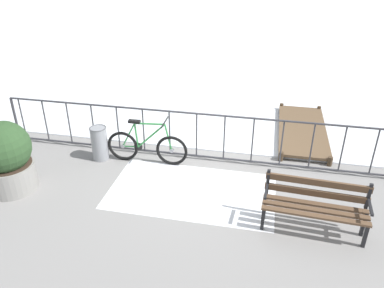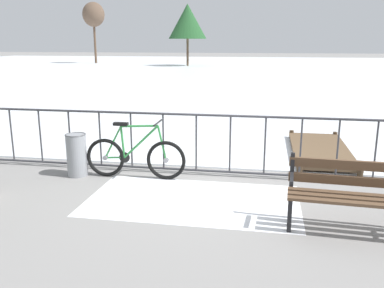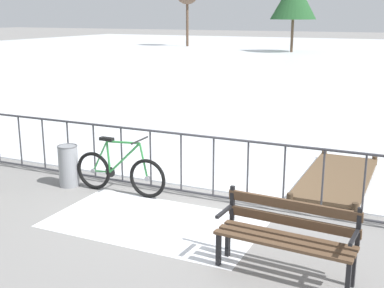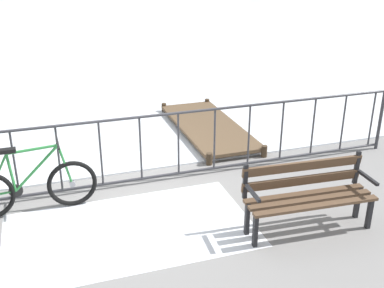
% 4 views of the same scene
% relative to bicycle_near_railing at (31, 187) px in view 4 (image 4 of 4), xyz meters
% --- Properties ---
extents(ground_plane, '(160.00, 160.00, 0.00)m').
position_rel_bicycle_near_railing_xyz_m(ground_plane, '(1.26, 0.35, -0.37)').
color(ground_plane, gray).
extents(frozen_pond, '(80.00, 56.00, 0.03)m').
position_rel_bicycle_near_railing_xyz_m(frozen_pond, '(1.26, 28.75, -0.35)').
color(frozen_pond, white).
rests_on(frozen_pond, ground).
extents(snow_patch, '(3.05, 1.74, 0.01)m').
position_rel_bicycle_near_railing_xyz_m(snow_patch, '(1.13, -0.85, -0.36)').
color(snow_patch, white).
rests_on(snow_patch, ground).
extents(railing_fence, '(9.06, 0.06, 1.07)m').
position_rel_bicycle_near_railing_xyz_m(railing_fence, '(1.26, 0.35, 0.19)').
color(railing_fence, '#38383D').
rests_on(railing_fence, ground).
extents(bicycle_near_railing, '(1.71, 0.52, 0.97)m').
position_rel_bicycle_near_railing_xyz_m(bicycle_near_railing, '(0.00, 0.00, 0.00)').
color(bicycle_near_railing, black).
rests_on(bicycle_near_railing, ground).
extents(park_bench, '(1.63, 0.58, 0.89)m').
position_rel_bicycle_near_railing_xyz_m(park_bench, '(3.23, -1.46, 0.14)').
color(park_bench, brown).
rests_on(park_bench, ground).
extents(wooden_dock, '(1.10, 2.90, 0.20)m').
position_rel_bicycle_near_railing_xyz_m(wooden_dock, '(3.23, 2.05, -0.25)').
color(wooden_dock, brown).
rests_on(wooden_dock, ground).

